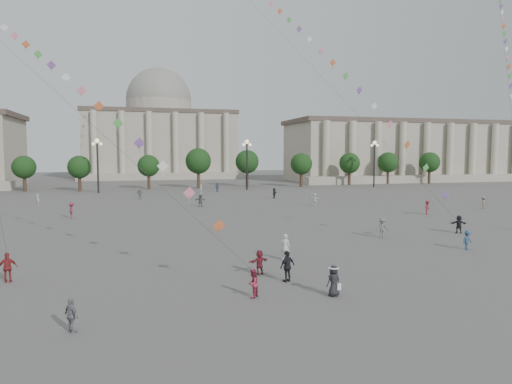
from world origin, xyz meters
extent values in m
plane|color=#504E4B|center=(0.00, 0.00, 0.00)|extent=(360.00, 360.00, 0.00)
cube|color=#9D9584|center=(75.00, 95.00, 8.00)|extent=(80.00, 22.00, 16.00)
cube|color=#51433B|center=(75.00, 95.00, 16.60)|extent=(81.60, 22.44, 1.20)
cube|color=#9D9584|center=(75.00, 82.00, 1.00)|extent=(84.00, 4.00, 2.00)
cube|color=#9D9584|center=(0.00, 130.00, 10.00)|extent=(46.00, 30.00, 20.00)
cube|color=#51433B|center=(0.00, 130.00, 20.60)|extent=(46.92, 30.60, 1.20)
cube|color=#9D9584|center=(0.00, 113.00, 1.00)|extent=(48.30, 4.00, 2.00)
cylinder|color=#9D9584|center=(0.00, 130.00, 22.50)|extent=(21.00, 21.00, 5.00)
sphere|color=gray|center=(0.00, 130.00, 25.00)|extent=(21.00, 21.00, 21.00)
cylinder|color=#34241A|center=(-30.00, 78.00, 1.76)|extent=(0.70, 0.70, 3.52)
sphere|color=black|center=(-30.00, 78.00, 5.44)|extent=(5.12, 5.12, 5.12)
cylinder|color=#34241A|center=(-18.00, 78.00, 1.76)|extent=(0.70, 0.70, 3.52)
sphere|color=black|center=(-18.00, 78.00, 5.44)|extent=(5.12, 5.12, 5.12)
cylinder|color=#34241A|center=(-6.00, 78.00, 1.76)|extent=(0.70, 0.70, 3.52)
sphere|color=black|center=(-6.00, 78.00, 5.44)|extent=(5.12, 5.12, 5.12)
cylinder|color=#34241A|center=(6.00, 78.00, 1.76)|extent=(0.70, 0.70, 3.52)
sphere|color=black|center=(6.00, 78.00, 5.44)|extent=(5.12, 5.12, 5.12)
cylinder|color=#34241A|center=(18.00, 78.00, 1.76)|extent=(0.70, 0.70, 3.52)
sphere|color=black|center=(18.00, 78.00, 5.44)|extent=(5.12, 5.12, 5.12)
cylinder|color=#34241A|center=(30.00, 78.00, 1.76)|extent=(0.70, 0.70, 3.52)
sphere|color=black|center=(30.00, 78.00, 5.44)|extent=(5.12, 5.12, 5.12)
cylinder|color=#34241A|center=(42.00, 78.00, 1.76)|extent=(0.70, 0.70, 3.52)
sphere|color=black|center=(42.00, 78.00, 5.44)|extent=(5.12, 5.12, 5.12)
cylinder|color=#34241A|center=(54.00, 78.00, 1.76)|extent=(0.70, 0.70, 3.52)
sphere|color=black|center=(54.00, 78.00, 5.44)|extent=(5.12, 5.12, 5.12)
cylinder|color=#34241A|center=(66.00, 78.00, 1.76)|extent=(0.70, 0.70, 3.52)
sphere|color=black|center=(66.00, 78.00, 5.44)|extent=(5.12, 5.12, 5.12)
cylinder|color=#262628|center=(-15.00, 70.00, 5.00)|extent=(0.36, 0.36, 10.00)
sphere|color=#FFE5B2|center=(-15.00, 70.00, 10.20)|extent=(0.90, 0.90, 0.90)
sphere|color=#FFE5B2|center=(-15.70, 70.00, 9.60)|extent=(0.60, 0.60, 0.60)
sphere|color=#FFE5B2|center=(-14.30, 70.00, 9.60)|extent=(0.60, 0.60, 0.60)
cylinder|color=#262628|center=(15.00, 70.00, 5.00)|extent=(0.36, 0.36, 10.00)
sphere|color=#FFE5B2|center=(15.00, 70.00, 10.20)|extent=(0.90, 0.90, 0.90)
sphere|color=#FFE5B2|center=(14.30, 70.00, 9.60)|extent=(0.60, 0.60, 0.60)
sphere|color=#FFE5B2|center=(15.70, 70.00, 9.60)|extent=(0.60, 0.60, 0.60)
cylinder|color=#262628|center=(45.00, 70.00, 5.00)|extent=(0.36, 0.36, 10.00)
sphere|color=#FFE5B2|center=(45.00, 70.00, 10.20)|extent=(0.90, 0.90, 0.90)
sphere|color=#FFE5B2|center=(44.30, 70.00, 9.60)|extent=(0.60, 0.60, 0.60)
sphere|color=#FFE5B2|center=(45.70, 70.00, 9.60)|extent=(0.60, 0.60, 0.60)
imported|color=#354D78|center=(7.97, 66.69, 0.92)|extent=(1.16, 0.90, 1.84)
imported|color=black|center=(22.54, 13.45, 0.88)|extent=(1.71, 0.97, 1.75)
imported|color=white|center=(4.36, 63.88, 0.84)|extent=(1.17, 1.61, 1.68)
imported|color=#5D5C61|center=(14.02, 13.16, 0.92)|extent=(1.30, 0.89, 1.85)
imported|color=white|center=(17.99, 39.32, 0.91)|extent=(1.75, 1.21, 1.82)
imported|color=maroon|center=(28.02, 26.15, 0.90)|extent=(1.33, 1.22, 1.80)
imported|color=black|center=(15.38, 51.40, 0.89)|extent=(1.40, 1.64, 1.78)
imported|color=#B7B7B3|center=(-22.37, 51.34, 0.80)|extent=(0.66, 0.69, 1.59)
imported|color=#5E5E62|center=(1.23, 42.09, 0.91)|extent=(1.78, 0.95, 1.83)
imported|color=beige|center=(2.58, 7.02, 0.97)|extent=(0.85, 0.76, 1.94)
imported|color=slate|center=(-7.27, 55.10, 0.92)|extent=(1.12, 0.55, 1.85)
imported|color=maroon|center=(-15.33, 33.89, 0.96)|extent=(0.86, 1.31, 1.91)
imported|color=#816E59|center=(39.33, 29.34, 0.86)|extent=(1.29, 1.08, 1.73)
imported|color=maroon|center=(-15.40, 5.84, 0.91)|extent=(1.11, 0.56, 1.82)
imported|color=maroon|center=(-0.26, 3.71, 0.79)|extent=(1.54, 0.96, 1.59)
imported|color=slate|center=(-10.64, -3.45, 0.78)|extent=(0.86, 0.96, 1.56)
imported|color=black|center=(0.94, 1.68, 0.95)|extent=(1.21, 0.89, 1.90)
imported|color=#9E2B42|center=(-1.85, -0.76, 0.78)|extent=(0.94, 0.96, 1.57)
imported|color=#2C4963|center=(17.97, 6.75, 0.79)|extent=(1.14, 0.85, 1.57)
imported|color=black|center=(2.47, -1.63, 0.85)|extent=(0.94, 0.73, 1.70)
cone|color=white|center=(2.47, -1.63, 1.62)|extent=(0.52, 0.52, 0.14)
cylinder|color=white|center=(2.47, -1.63, 1.56)|extent=(0.60, 0.60, 0.02)
cube|color=white|center=(2.72, -1.78, 0.55)|extent=(0.22, 0.10, 0.35)
cylinder|color=#3F3F3F|center=(-19.66, 27.04, 18.01)|extent=(0.02, 0.02, 73.82)
cube|color=#D26031|center=(-3.28, 1.47, 3.64)|extent=(0.76, 0.25, 0.76)
cube|color=pink|center=(-4.70, 3.69, 5.36)|extent=(0.76, 0.25, 0.76)
cube|color=white|center=(-6.13, 5.91, 6.95)|extent=(0.76, 0.25, 0.76)
cube|color=#774D9A|center=(-7.55, 8.14, 8.45)|extent=(0.76, 0.25, 0.76)
cube|color=#4CA64D|center=(-8.97, 10.36, 9.91)|extent=(0.76, 0.25, 0.76)
cube|color=#D26031|center=(-10.40, 12.58, 11.32)|extent=(0.76, 0.25, 0.76)
cube|color=pink|center=(-11.82, 14.81, 12.69)|extent=(0.76, 0.25, 0.76)
cube|color=white|center=(-13.25, 17.03, 14.04)|extent=(0.76, 0.25, 0.76)
cube|color=#774D9A|center=(-14.67, 19.26, 15.36)|extent=(0.76, 0.25, 0.76)
cube|color=#4CA64D|center=(-16.10, 21.48, 16.65)|extent=(0.76, 0.25, 0.76)
cube|color=#D26031|center=(-17.52, 23.70, 17.93)|extent=(0.76, 0.25, 0.76)
cube|color=pink|center=(-18.95, 25.93, 19.19)|extent=(0.76, 0.25, 0.76)
cube|color=white|center=(-20.37, 28.15, 20.44)|extent=(0.76, 0.25, 0.76)
cylinder|color=#3F3F3F|center=(10.00, 35.68, 25.06)|extent=(0.02, 0.02, 76.30)
cube|color=#774D9A|center=(17.40, 8.82, 4.27)|extent=(0.76, 0.25, 0.76)
cube|color=#4CA64D|center=(16.83, 10.88, 6.50)|extent=(0.76, 0.25, 0.76)
cube|color=#D26031|center=(16.27, 12.95, 8.56)|extent=(0.76, 0.25, 0.76)
cube|color=pink|center=(15.70, 15.02, 10.51)|extent=(0.76, 0.25, 0.76)
cube|color=white|center=(15.13, 17.08, 12.39)|extent=(0.76, 0.25, 0.76)
cube|color=#774D9A|center=(14.56, 19.15, 14.22)|extent=(0.76, 0.25, 0.76)
cube|color=#4CA64D|center=(13.99, 21.22, 16.00)|extent=(0.76, 0.25, 0.76)
cube|color=#D26031|center=(13.42, 23.28, 17.75)|extent=(0.76, 0.25, 0.76)
cube|color=pink|center=(12.85, 25.35, 19.46)|extent=(0.76, 0.25, 0.76)
cube|color=white|center=(12.28, 27.41, 21.14)|extent=(0.76, 0.25, 0.76)
cube|color=#774D9A|center=(11.71, 29.48, 22.80)|extent=(0.76, 0.25, 0.76)
cube|color=#4CA64D|center=(11.14, 31.55, 24.43)|extent=(0.76, 0.25, 0.76)
cube|color=#D26031|center=(10.57, 33.61, 26.04)|extent=(0.76, 0.25, 0.76)
cube|color=pink|center=(10.00, 35.68, 27.64)|extent=(0.76, 0.25, 0.76)
cylinder|color=#3F3F3F|center=(39.01, 26.17, 19.78)|extent=(0.02, 0.02, 48.75)
cube|color=white|center=(35.20, 20.83, 14.50)|extent=(0.76, 0.25, 0.76)
cube|color=#774D9A|center=(35.89, 21.80, 15.87)|extent=(0.76, 0.25, 0.76)
cube|color=#4CA64D|center=(36.58, 22.77, 17.22)|extent=(0.76, 0.25, 0.76)
cube|color=#D26031|center=(37.28, 23.74, 18.54)|extent=(0.76, 0.25, 0.76)
cube|color=pink|center=(37.97, 24.72, 19.85)|extent=(0.76, 0.25, 0.76)
cube|color=white|center=(38.66, 25.69, 21.14)|extent=(0.76, 0.25, 0.76)
cube|color=#774D9A|center=(39.36, 26.66, 22.42)|extent=(0.76, 0.25, 0.76)
cube|color=#4CA64D|center=(40.05, 27.63, 23.69)|extent=(0.76, 0.25, 0.76)
cube|color=#D26031|center=(40.74, 28.60, 24.94)|extent=(0.76, 0.25, 0.76)
cube|color=pink|center=(41.44, 29.58, 26.18)|extent=(0.76, 0.25, 0.76)
cube|color=white|center=(42.13, 30.55, 27.40)|extent=(0.76, 0.25, 0.76)
cube|color=#774D9A|center=(42.82, 31.52, 28.62)|extent=(0.76, 0.25, 0.76)
cube|color=#4CA64D|center=(43.52, 32.49, 29.83)|extent=(0.76, 0.25, 0.76)
camera|label=1|loc=(-7.80, -24.02, 7.76)|focal=32.00mm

